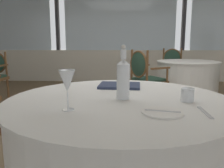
# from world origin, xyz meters

# --- Properties ---
(ground_plane) EXTENTS (13.86, 13.86, 0.00)m
(ground_plane) POSITION_xyz_m (0.00, 0.00, 0.00)
(ground_plane) COLOR #756047
(window_wall_far) EXTENTS (10.66, 0.14, 2.74)m
(window_wall_far) POSITION_xyz_m (0.00, 3.45, 1.09)
(window_wall_far) COLOR silver
(window_wall_far) RESTS_ON ground_plane
(foreground_table) EXTENTS (1.40, 1.40, 0.73)m
(foreground_table) POSITION_xyz_m (-0.03, -1.51, 0.37)
(foreground_table) COLOR white
(foreground_table) RESTS_ON ground_plane
(side_plate) EXTENTS (0.21, 0.21, 0.01)m
(side_plate) POSITION_xyz_m (0.18, -1.81, 0.74)
(side_plate) COLOR white
(side_plate) RESTS_ON foreground_table
(butter_knife) EXTENTS (0.17, 0.06, 0.00)m
(butter_knife) POSITION_xyz_m (0.18, -1.81, 0.74)
(butter_knife) COLOR silver
(butter_knife) RESTS_ON foreground_table
(dinner_fork) EXTENTS (0.02, 0.20, 0.00)m
(dinner_fork) POSITION_xyz_m (0.39, -1.79, 0.73)
(dinner_fork) COLOR silver
(dinner_fork) RESTS_ON foreground_table
(water_bottle) EXTENTS (0.08, 0.08, 0.33)m
(water_bottle) POSITION_xyz_m (-0.01, -1.52, 0.86)
(water_bottle) COLOR white
(water_bottle) RESTS_ON foreground_table
(wine_glass) EXTENTS (0.08, 0.08, 0.21)m
(wine_glass) POSITION_xyz_m (-0.30, -1.77, 0.88)
(wine_glass) COLOR white
(wine_glass) RESTS_ON foreground_table
(water_tumbler) EXTENTS (0.08, 0.08, 0.08)m
(water_tumbler) POSITION_xyz_m (0.36, -1.57, 0.77)
(water_tumbler) COLOR white
(water_tumbler) RESTS_ON foreground_table
(menu_book) EXTENTS (0.33, 0.27, 0.02)m
(menu_book) POSITION_xyz_m (-0.03, -1.13, 0.74)
(menu_book) COLOR #2D3856
(menu_book) RESTS_ON foreground_table
(background_table_1) EXTENTS (1.10, 1.10, 0.73)m
(background_table_1) POSITION_xyz_m (1.21, 1.30, 0.37)
(background_table_1) COLOR white
(background_table_1) RESTS_ON ground_plane
(dining_chair_1_0) EXTENTS (0.55, 0.48, 0.93)m
(dining_chair_1_0) POSITION_xyz_m (1.18, 2.28, 0.54)
(dining_chair_1_0) COLOR brown
(dining_chair_1_0) RESTS_ON ground_plane
(dining_chair_1_1) EXTENTS (0.63, 0.65, 0.95)m
(dining_chair_1_1) POSITION_xyz_m (0.38, 0.78, 0.56)
(dining_chair_1_1) COLOR brown
(dining_chair_1_1) RESTS_ON ground_plane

